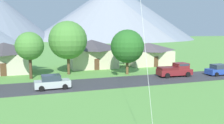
{
  "coord_description": "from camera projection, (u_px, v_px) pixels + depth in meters",
  "views": [
    {
      "loc": [
        -8.3,
        -1.88,
        7.23
      ],
      "look_at": [
        -1.18,
        19.3,
        4.2
      ],
      "focal_mm": 39.46,
      "sensor_mm": 36.0,
      "label": 1
    }
  ],
  "objects": [
    {
      "name": "mountain_far_east_ridge",
      "position": [
        113.0,
        12.0,
        178.0
      ],
      "size": [
        113.7,
        113.7,
        39.14
      ],
      "primitive_type": "cone",
      "color": "gray",
      "rests_on": "ground"
    },
    {
      "name": "pickup_truck_maroon_east_side",
      "position": [
        175.0,
        70.0,
        37.18
      ],
      "size": [
        5.29,
        2.51,
        1.99
      ],
      "color": "maroon",
      "rests_on": "road_strip"
    },
    {
      "name": "parked_car_silver_west_end",
      "position": [
        52.0,
        82.0,
        29.48
      ],
      "size": [
        4.26,
        2.2,
        1.68
      ],
      "color": "#B7BCC1",
      "rests_on": "road_strip"
    },
    {
      "name": "road_strip",
      "position": [
        97.0,
        83.0,
        32.56
      ],
      "size": [
        160.0,
        6.6,
        0.08
      ],
      "primitive_type": "cube",
      "color": "#38383D",
      "rests_on": "ground"
    },
    {
      "name": "house_rightmost",
      "position": [
        92.0,
        53.0,
        46.46
      ],
      "size": [
        9.09,
        7.75,
        5.18
      ],
      "color": "beige",
      "rests_on": "ground"
    },
    {
      "name": "mountain_west_ridge",
      "position": [
        110.0,
        14.0,
        169.72
      ],
      "size": [
        103.84,
        103.84,
        33.97
      ],
      "primitive_type": "cone",
      "color": "#8E939E",
      "rests_on": "ground"
    },
    {
      "name": "house_right_center",
      "position": [
        148.0,
        53.0,
        49.81
      ],
      "size": [
        9.05,
        7.31,
        4.43
      ],
      "color": "beige",
      "rests_on": "ground"
    },
    {
      "name": "tree_near_right",
      "position": [
        68.0,
        40.0,
        38.62
      ],
      "size": [
        6.03,
        6.03,
        8.47
      ],
      "color": "brown",
      "rests_on": "ground"
    },
    {
      "name": "tree_center",
      "position": [
        127.0,
        46.0,
        38.8
      ],
      "size": [
        5.3,
        5.3,
        7.13
      ],
      "color": "brown",
      "rests_on": "ground"
    },
    {
      "name": "tree_near_left",
      "position": [
        30.0,
        46.0,
        35.22
      ],
      "size": [
        4.05,
        4.05,
        6.81
      ],
      "color": "#4C3823",
      "rests_on": "ground"
    },
    {
      "name": "parked_car_blue_mid_east",
      "position": [
        219.0,
        70.0,
        38.3
      ],
      "size": [
        4.24,
        2.16,
        1.68
      ],
      "color": "#2847A8",
      "rests_on": "road_strip"
    },
    {
      "name": "house_left_center",
      "position": [
        5.0,
        57.0,
        40.32
      ],
      "size": [
        8.59,
        6.67,
        5.0
      ],
      "color": "beige",
      "rests_on": "ground"
    }
  ]
}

